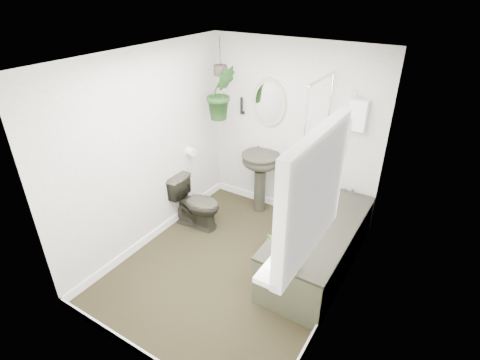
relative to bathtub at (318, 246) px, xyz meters
The scene contains 22 objects.
floor 0.99m from the bathtub, 147.99° to the right, with size 2.30×2.80×0.02m, color black.
ceiling 2.23m from the bathtub, 147.99° to the right, with size 2.30×2.80×0.02m, color white.
wall_back 1.49m from the bathtub, 131.32° to the left, with size 2.30×0.02×2.30m, color silver.
wall_front 2.24m from the bathtub, 112.73° to the right, with size 2.30×0.02×2.30m, color silver.
wall_left 2.20m from the bathtub, 165.69° to the right, with size 0.02×2.80×2.30m, color silver.
wall_right 1.06m from the bathtub, 54.25° to the right, with size 0.02×2.80×2.30m, color silver.
skirting 0.97m from the bathtub, 147.99° to the right, with size 2.30×2.80×0.10m, color white.
bathtub is the anchor object (origin of this frame).
bath_screen 1.15m from the bathtub, 123.96° to the left, with size 0.04×0.72×1.40m, color silver, non-canonical shape.
shower_box 1.51m from the bathtub, 90.00° to the left, with size 0.20×0.10×0.35m, color white.
oval_mirror 1.87m from the bathtub, 142.33° to the left, with size 0.46×0.03×0.62m, color tan.
wall_sconce 2.07m from the bathtub, 150.61° to the left, with size 0.04×0.04×0.22m, color black.
toilet_roll_holder 2.01m from the bathtub, behind, with size 0.11×0.11×0.11m, color white.
window_recess 1.84m from the bathtub, 76.41° to the right, with size 0.08×1.00×0.90m, color white.
window_sill 1.54m from the bathtub, 79.61° to the right, with size 0.18×1.00×0.04m, color white.
window_blinds 1.83m from the bathtub, 78.46° to the right, with size 0.01×0.86×0.76m, color white.
toilet 1.65m from the bathtub, behind, with size 0.37×0.65×0.67m, color #29281F.
pedestal_sink 1.33m from the bathtub, 148.49° to the left, with size 0.51×0.43×0.86m, color #29281F, non-canonical shape.
sill_plant 1.80m from the bathtub, 82.15° to the right, with size 0.20×0.17×0.22m, color black.
hanging_plant 2.13m from the bathtub, 163.99° to the left, with size 0.36×0.29×0.66m, color black.
soap_bottle 0.88m from the bathtub, 87.37° to the right, with size 0.09×0.09×0.20m, color black.
hanging_pot 2.31m from the bathtub, 163.99° to the left, with size 0.16×0.16×0.12m, color #2C231D.
Camera 1 is at (1.79, -2.73, 2.91)m, focal length 28.00 mm.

